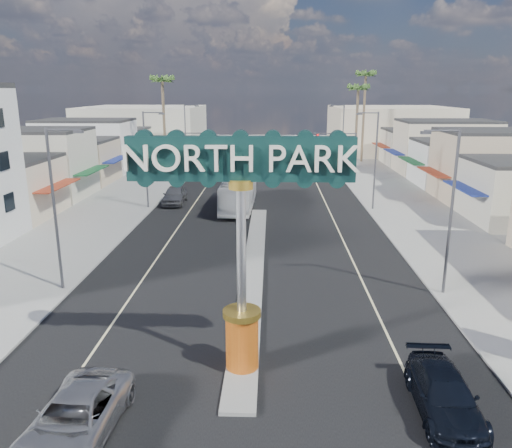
# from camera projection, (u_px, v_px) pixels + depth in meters

# --- Properties ---
(ground) EXTENTS (160.00, 160.00, 0.00)m
(ground) POSITION_uv_depth(u_px,v_px,m) (260.00, 209.00, 47.09)
(ground) COLOR gray
(ground) RESTS_ON ground
(road) EXTENTS (20.00, 120.00, 0.01)m
(road) POSITION_uv_depth(u_px,v_px,m) (260.00, 209.00, 47.09)
(road) COLOR black
(road) RESTS_ON ground
(median_island) EXTENTS (1.30, 30.00, 0.16)m
(median_island) POSITION_uv_depth(u_px,v_px,m) (253.00, 266.00, 31.63)
(median_island) COLOR gray
(median_island) RESTS_ON ground
(sidewalk_left) EXTENTS (8.00, 120.00, 0.12)m
(sidewalk_left) POSITION_uv_depth(u_px,v_px,m) (113.00, 207.00, 47.50)
(sidewalk_left) COLOR gray
(sidewalk_left) RESTS_ON ground
(sidewalk_right) EXTENTS (8.00, 120.00, 0.12)m
(sidewalk_right) POSITION_uv_depth(u_px,v_px,m) (409.00, 209.00, 46.64)
(sidewalk_right) COLOR gray
(sidewalk_right) RESTS_ON ground
(storefront_row_left) EXTENTS (12.00, 42.00, 6.00)m
(storefront_row_left) POSITION_uv_depth(u_px,v_px,m) (62.00, 158.00, 59.59)
(storefront_row_left) COLOR beige
(storefront_row_left) RESTS_ON ground
(storefront_row_right) EXTENTS (12.00, 42.00, 6.00)m
(storefront_row_right) POSITION_uv_depth(u_px,v_px,m) (468.00, 160.00, 58.11)
(storefront_row_right) COLOR #B7B29E
(storefront_row_right) RESTS_ON ground
(backdrop_far_left) EXTENTS (20.00, 20.00, 8.00)m
(backdrop_far_left) POSITION_uv_depth(u_px,v_px,m) (144.00, 129.00, 90.15)
(backdrop_far_left) COLOR #B7B29E
(backdrop_far_left) RESTS_ON ground
(backdrop_far_right) EXTENTS (20.00, 20.00, 8.00)m
(backdrop_far_right) POSITION_uv_depth(u_px,v_px,m) (389.00, 130.00, 88.79)
(backdrop_far_right) COLOR beige
(backdrop_far_right) RESTS_ON ground
(gateway_sign) EXTENTS (8.20, 1.50, 9.15)m
(gateway_sign) POSITION_uv_depth(u_px,v_px,m) (241.00, 228.00, 18.50)
(gateway_sign) COLOR #C5440F
(gateway_sign) RESTS_ON median_island
(traffic_signal_left) EXTENTS (5.09, 0.45, 6.00)m
(traffic_signal_left) POSITION_uv_depth(u_px,v_px,m) (186.00, 147.00, 59.76)
(traffic_signal_left) COLOR #47474C
(traffic_signal_left) RESTS_ON ground
(traffic_signal_right) EXTENTS (5.09, 0.45, 6.00)m
(traffic_signal_right) POSITION_uv_depth(u_px,v_px,m) (340.00, 147.00, 59.20)
(traffic_signal_right) COLOR #47474C
(traffic_signal_right) RESTS_ON ground
(streetlight_l_near) EXTENTS (2.03, 0.22, 9.00)m
(streetlight_l_near) POSITION_uv_depth(u_px,v_px,m) (57.00, 202.00, 26.79)
(streetlight_l_near) COLOR #47474C
(streetlight_l_near) RESTS_ON ground
(streetlight_l_mid) EXTENTS (2.03, 0.22, 9.00)m
(streetlight_l_mid) POSITION_uv_depth(u_px,v_px,m) (147.00, 155.00, 46.09)
(streetlight_l_mid) COLOR #47474C
(streetlight_l_mid) RESTS_ON ground
(streetlight_l_far) EXTENTS (2.03, 0.22, 9.00)m
(streetlight_l_far) POSITION_uv_depth(u_px,v_px,m) (187.00, 134.00, 67.32)
(streetlight_l_far) COLOR #47474C
(streetlight_l_far) RESTS_ON ground
(streetlight_r_near) EXTENTS (2.03, 0.22, 9.00)m
(streetlight_r_near) POSITION_uv_depth(u_px,v_px,m) (449.00, 205.00, 26.15)
(streetlight_r_near) COLOR #47474C
(streetlight_r_near) RESTS_ON ground
(streetlight_r_mid) EXTENTS (2.03, 0.22, 9.00)m
(streetlight_r_mid) POSITION_uv_depth(u_px,v_px,m) (374.00, 156.00, 45.45)
(streetlight_r_mid) COLOR #47474C
(streetlight_r_mid) RESTS_ON ground
(streetlight_r_far) EXTENTS (2.03, 0.22, 9.00)m
(streetlight_r_far) POSITION_uv_depth(u_px,v_px,m) (342.00, 135.00, 66.67)
(streetlight_r_far) COLOR #47474C
(streetlight_r_far) RESTS_ON ground
(palm_left_far) EXTENTS (2.60, 2.60, 13.10)m
(palm_left_far) POSITION_uv_depth(u_px,v_px,m) (162.00, 85.00, 63.79)
(palm_left_far) COLOR brown
(palm_left_far) RESTS_ON ground
(palm_right_mid) EXTENTS (2.60, 2.60, 12.10)m
(palm_right_mid) POSITION_uv_depth(u_px,v_px,m) (358.00, 92.00, 69.01)
(palm_right_mid) COLOR brown
(palm_right_mid) RESTS_ON ground
(palm_right_far) EXTENTS (2.60, 2.60, 14.10)m
(palm_right_far) POSITION_uv_depth(u_px,v_px,m) (366.00, 79.00, 74.28)
(palm_right_far) COLOR brown
(palm_right_far) RESTS_ON ground
(suv_left) EXTENTS (2.79, 5.49, 1.49)m
(suv_left) POSITION_uv_depth(u_px,v_px,m) (75.00, 418.00, 15.95)
(suv_left) COLOR #A8A8AD
(suv_left) RESTS_ON ground
(suv_right) EXTENTS (2.14, 4.94, 1.41)m
(suv_right) POSITION_uv_depth(u_px,v_px,m) (444.00, 394.00, 17.26)
(suv_right) COLOR black
(suv_right) RESTS_ON ground
(car_parked_left) EXTENTS (2.17, 5.16, 1.74)m
(car_parked_left) POSITION_uv_depth(u_px,v_px,m) (175.00, 195.00, 49.08)
(car_parked_left) COLOR slate
(car_parked_left) RESTS_ON ground
(city_bus) EXTENTS (2.94, 11.50, 3.19)m
(city_bus) POSITION_uv_depth(u_px,v_px,m) (239.00, 191.00, 47.36)
(city_bus) COLOR white
(city_bus) RESTS_ON ground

